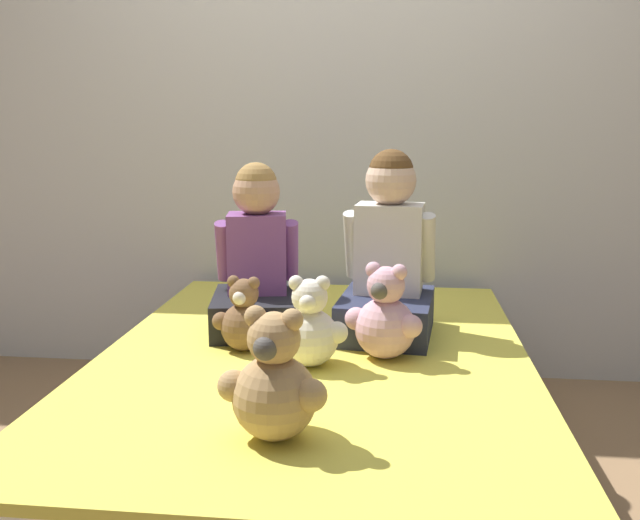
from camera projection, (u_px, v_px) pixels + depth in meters
ground_plane at (314, 477)px, 2.34m from camera, size 14.00×14.00×0.00m
wall_behind_bed at (342, 112)px, 3.13m from camera, size 8.00×0.06×2.50m
bed at (314, 417)px, 2.29m from camera, size 1.42×1.95×0.45m
child_on_left at (257, 263)px, 2.47m from camera, size 0.37×0.40×0.61m
child_on_right at (388, 261)px, 2.42m from camera, size 0.36×0.43×0.66m
teddy_bear_held_by_left_child at (244, 319)px, 2.26m from camera, size 0.21×0.16×0.26m
teddy_bear_held_by_right_child at (385, 318)px, 2.18m from camera, size 0.25×0.20×0.31m
teddy_bear_between_children at (309, 328)px, 2.11m from camera, size 0.24×0.18×0.29m
teddy_bear_at_foot_of_bed at (274, 384)px, 1.62m from camera, size 0.27×0.21×0.33m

